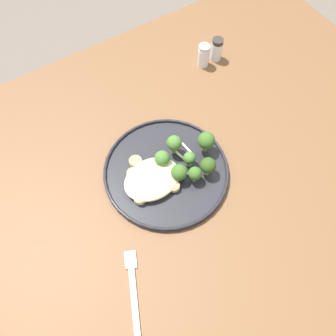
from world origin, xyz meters
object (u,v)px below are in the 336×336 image
object	(u,v)px
broccoli_floret_front_edge	(206,141)
salt_shaker	(203,56)
seared_scallop_left_edge	(160,181)
broccoli_floret_tall_stalk	(195,174)
broccoli_floret_center_pile	(162,159)
pepper_shaker	(217,49)
seared_scallop_tilted_round	(133,174)
broccoli_floret_beside_noodles	(189,158)
seared_scallop_rear_pale	(140,198)
broccoli_floret_right_tilted	(174,143)
seared_scallop_right_edge	(146,184)
seared_scallop_front_small	(136,162)
seared_scallop_center_golden	(162,164)
seared_scallop_on_noodles	(174,186)
dinner_plate	(168,170)
broccoli_floret_near_rim	(208,166)
broccoli_floret_rear_charred	(179,173)

from	to	relation	value
broccoli_floret_front_edge	salt_shaker	distance (m)	0.29
seared_scallop_left_edge	broccoli_floret_tall_stalk	distance (m)	0.08
broccoli_floret_center_pile	pepper_shaker	xyz separation A→B (m)	(0.31, 0.22, -0.01)
seared_scallop_tilted_round	broccoli_floret_center_pile	world-z (taller)	broccoli_floret_center_pile
broccoli_floret_beside_noodles	seared_scallop_rear_pale	bearing A→B (deg)	-172.18
broccoli_floret_right_tilted	seared_scallop_right_edge	bearing A→B (deg)	-156.37
broccoli_floret_front_edge	salt_shaker	world-z (taller)	broccoli_floret_front_edge
salt_shaker	pepper_shaker	xyz separation A→B (m)	(0.04, 0.00, 0.00)
seared_scallop_tilted_round	pepper_shaker	xyz separation A→B (m)	(0.38, 0.21, 0.01)
seared_scallop_rear_pale	seared_scallop_front_small	size ratio (longest dim) A/B	0.91
broccoli_floret_right_tilted	seared_scallop_center_golden	bearing A→B (deg)	-157.81
pepper_shaker	seared_scallop_left_edge	bearing A→B (deg)	-143.05
seared_scallop_left_edge	broccoli_floret_right_tilted	xyz separation A→B (m)	(0.07, 0.05, 0.03)
broccoli_floret_tall_stalk	broccoli_floret_front_edge	distance (m)	0.09
seared_scallop_on_noodles	seared_scallop_tilted_round	bearing A→B (deg)	129.16
broccoli_floret_center_pile	seared_scallop_right_edge	bearing A→B (deg)	-154.61
dinner_plate	broccoli_floret_near_rim	world-z (taller)	broccoli_floret_near_rim
seared_scallop_tilted_round	broccoli_floret_near_rim	xyz separation A→B (m)	(0.15, -0.08, 0.02)
broccoli_floret_front_edge	broccoli_floret_near_rim	bearing A→B (deg)	-121.09
broccoli_floret_beside_noodles	broccoli_floret_right_tilted	xyz separation A→B (m)	(-0.01, 0.05, 0.01)
seared_scallop_left_edge	broccoli_floret_front_edge	bearing A→B (deg)	8.03
broccoli_floret_beside_noodles	broccoli_floret_right_tilted	size ratio (longest dim) A/B	0.73
broccoli_floret_right_tilted	pepper_shaker	bearing A→B (deg)	37.00
seared_scallop_left_edge	broccoli_floret_right_tilted	world-z (taller)	broccoli_floret_right_tilted
seared_scallop_right_edge	broccoli_floret_near_rim	bearing A→B (deg)	-17.87
broccoli_floret_center_pile	broccoli_floret_right_tilted	bearing A→B (deg)	21.25
seared_scallop_left_edge	broccoli_floret_rear_charred	world-z (taller)	broccoli_floret_rear_charred
seared_scallop_right_edge	broccoli_floret_rear_charred	world-z (taller)	broccoli_floret_rear_charred
broccoli_floret_right_tilted	salt_shaker	world-z (taller)	broccoli_floret_right_tilted
dinner_plate	pepper_shaker	distance (m)	0.39
broccoli_floret_center_pile	broccoli_floret_front_edge	bearing A→B (deg)	-8.85
seared_scallop_on_noodles	broccoli_floret_tall_stalk	distance (m)	0.05
seared_scallop_front_small	salt_shaker	size ratio (longest dim) A/B	0.44
seared_scallop_rear_pale	broccoli_floret_rear_charred	world-z (taller)	broccoli_floret_rear_charred
dinner_plate	broccoli_floret_beside_noodles	size ratio (longest dim) A/B	6.78
seared_scallop_front_small	seared_scallop_on_noodles	distance (m)	0.11
seared_scallop_rear_pale	seared_scallop_on_noodles	distance (m)	0.08
dinner_plate	seared_scallop_left_edge	size ratio (longest dim) A/B	8.39
broccoli_floret_rear_charred	broccoli_floret_center_pile	bearing A→B (deg)	107.04
dinner_plate	seared_scallop_left_edge	bearing A→B (deg)	-149.81
seared_scallop_center_golden	broccoli_floret_near_rim	bearing A→B (deg)	-41.49
seared_scallop_left_edge	salt_shaker	world-z (taller)	salt_shaker
seared_scallop_right_edge	broccoli_floret_rear_charred	distance (m)	0.08
broccoli_floret_near_rim	broccoli_floret_front_edge	xyz separation A→B (m)	(0.03, 0.05, 0.01)
dinner_plate	seared_scallop_center_golden	world-z (taller)	seared_scallop_center_golden
broccoli_floret_center_pile	broccoli_floret_tall_stalk	bearing A→B (deg)	-58.70
broccoli_floret_right_tilted	broccoli_floret_front_edge	distance (m)	0.07
seared_scallop_left_edge	broccoli_floret_beside_noodles	size ratio (longest dim) A/B	0.81
broccoli_floret_near_rim	pepper_shaker	distance (m)	0.38
seared_scallop_right_edge	seared_scallop_left_edge	size ratio (longest dim) A/B	0.65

